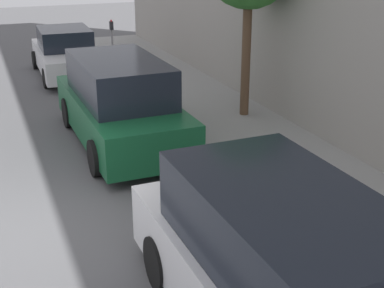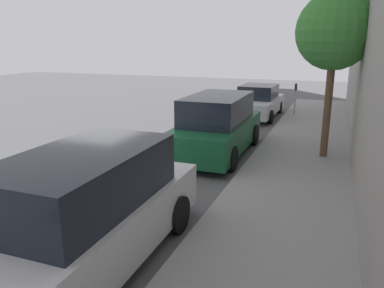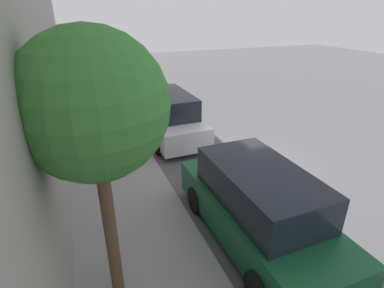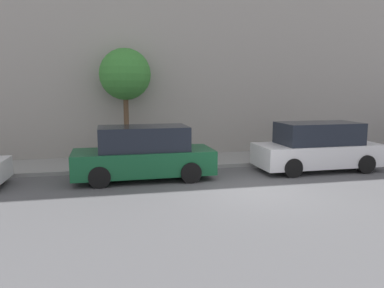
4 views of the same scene
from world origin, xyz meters
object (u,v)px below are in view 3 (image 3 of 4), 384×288
Objects in this scene: parked_minivan_second at (169,116)px; parked_minivan_third at (258,207)px; parked_minivan_nearest at (137,82)px; parking_meter_near at (109,85)px; street_tree at (93,108)px.

parked_minivan_second is 6.82m from parked_minivan_third.
parked_minivan_third is at bearing 89.91° from parked_minivan_second.
parked_minivan_nearest and parked_minivan_third have the same top height.
street_tree is (1.62, 13.37, 2.76)m from parking_meter_near.
parked_minivan_third is 13.05m from parking_meter_near.
parked_minivan_second is 6.34m from parking_meter_near.
street_tree reaches higher than parking_meter_near.
parked_minivan_second is (0.10, 6.69, -0.00)m from parked_minivan_nearest.
parked_minivan_nearest and parked_minivan_second have the same top height.
parked_minivan_nearest is 1.00× the size of parked_minivan_third.
street_tree is at bearing 83.09° from parking_meter_near.
parked_minivan_second is 1.04× the size of street_tree.
parking_meter_near is (1.76, 0.58, 0.10)m from parked_minivan_nearest.
street_tree is at bearing 76.36° from parked_minivan_nearest.
parked_minivan_nearest is 1.03× the size of street_tree.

